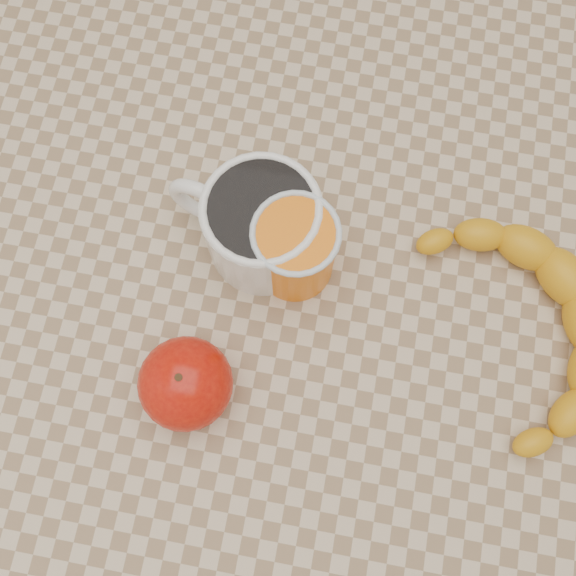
% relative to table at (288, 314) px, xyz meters
% --- Properties ---
extents(ground, '(3.00, 3.00, 0.00)m').
position_rel_table_xyz_m(ground, '(0.00, 0.00, -0.66)').
color(ground, tan).
rests_on(ground, ground).
extents(table, '(0.80, 0.80, 0.75)m').
position_rel_table_xyz_m(table, '(0.00, 0.00, 0.00)').
color(table, '#CCB390').
rests_on(table, ground).
extents(coffee_mug, '(0.16, 0.13, 0.09)m').
position_rel_table_xyz_m(coffee_mug, '(-0.04, 0.05, 0.14)').
color(coffee_mug, white).
rests_on(coffee_mug, table).
extents(orange_juice_glass, '(0.08, 0.08, 0.09)m').
position_rel_table_xyz_m(orange_juice_glass, '(0.00, 0.03, 0.13)').
color(orange_juice_glass, orange).
rests_on(orange_juice_glass, table).
extents(apple, '(0.09, 0.09, 0.08)m').
position_rel_table_xyz_m(apple, '(-0.07, -0.11, 0.13)').
color(apple, '#A50A05').
rests_on(apple, table).
extents(banana, '(0.39, 0.41, 0.04)m').
position_rel_table_xyz_m(banana, '(0.23, 0.00, 0.11)').
color(banana, orange).
rests_on(banana, table).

